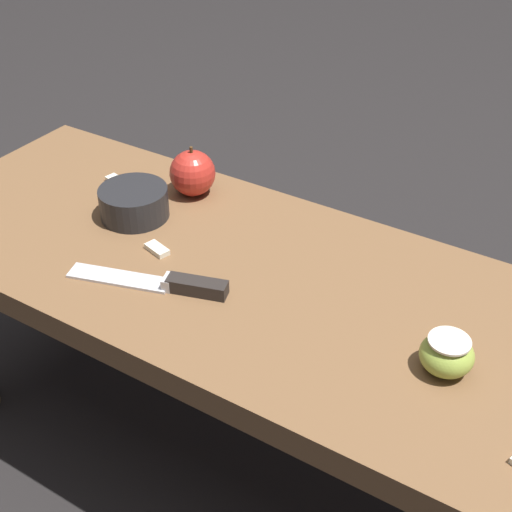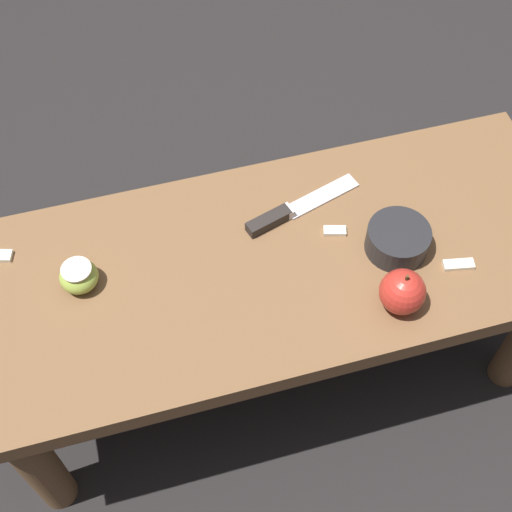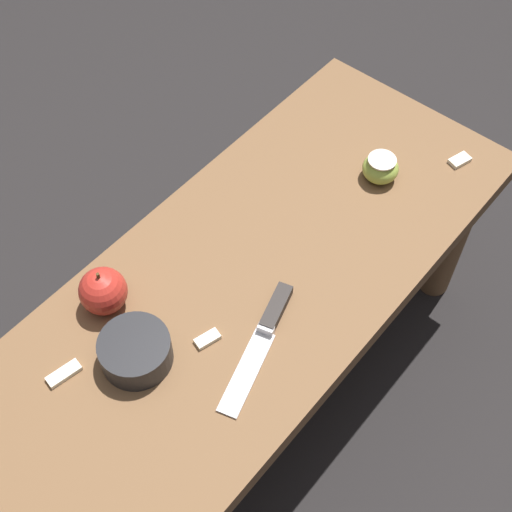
% 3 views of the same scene
% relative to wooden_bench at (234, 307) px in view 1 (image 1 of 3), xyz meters
% --- Properties ---
extents(ground_plane, '(8.00, 8.00, 0.00)m').
position_rel_wooden_bench_xyz_m(ground_plane, '(0.00, 0.00, -0.33)').
color(ground_plane, black).
extents(wooden_bench, '(1.06, 0.43, 0.41)m').
position_rel_wooden_bench_xyz_m(wooden_bench, '(0.00, 0.00, 0.00)').
color(wooden_bench, brown).
rests_on(wooden_bench, ground_plane).
extents(knife, '(0.22, 0.09, 0.02)m').
position_rel_wooden_bench_xyz_m(knife, '(0.04, 0.08, 0.08)').
color(knife, silver).
rests_on(knife, wooden_bench).
extents(apple_whole, '(0.07, 0.07, 0.08)m').
position_rel_wooden_bench_xyz_m(apple_whole, '(0.17, -0.14, 0.11)').
color(apple_whole, red).
rests_on(apple_whole, wooden_bench).
extents(apple_cut, '(0.06, 0.06, 0.05)m').
position_rel_wooden_bench_xyz_m(apple_cut, '(-0.32, 0.04, 0.10)').
color(apple_cut, '#9EB747').
rests_on(apple_cut, wooden_bench).
extents(apple_slice_near_knife, '(0.05, 0.03, 0.01)m').
position_rel_wooden_bench_xyz_m(apple_slice_near_knife, '(0.29, -0.09, 0.08)').
color(apple_slice_near_knife, white).
rests_on(apple_slice_near_knife, wooden_bench).
extents(apple_slice_center, '(0.04, 0.03, 0.01)m').
position_rel_wooden_bench_xyz_m(apple_slice_center, '(0.11, 0.03, 0.08)').
color(apple_slice_center, white).
rests_on(apple_slice_center, wooden_bench).
extents(bowl, '(0.11, 0.11, 0.05)m').
position_rel_wooden_bench_xyz_m(bowl, '(0.20, -0.03, 0.10)').
color(bowl, '#232326').
rests_on(bowl, wooden_bench).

